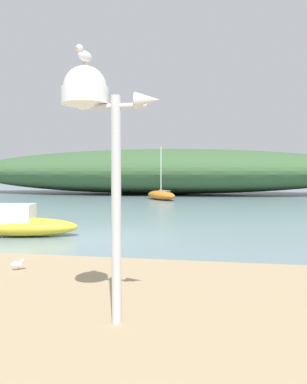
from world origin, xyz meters
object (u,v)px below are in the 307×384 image
seagull_on_radar (84,55)px  seagull_near_waterline (18,264)px  mast_structure (93,109)px  motorboat_far_right (23,224)px  sailboat_off_point (161,195)px

seagull_on_radar → seagull_near_waterline: 4.42m
seagull_near_waterline → mast_structure: bearing=-43.4°
mast_structure → seagull_near_waterline: (-2.29, 2.17, -2.50)m
mast_structure → motorboat_far_right: size_ratio=0.88×
seagull_on_radar → mast_structure: bearing=8.5°
seagull_on_radar → motorboat_far_right: size_ratio=0.09×
mast_structure → sailboat_off_point: sailboat_off_point is taller
sailboat_off_point → seagull_near_waterline: 23.43m
seagull_on_radar → sailboat_off_point: size_ratio=0.08×
mast_structure → motorboat_far_right: 8.92m
seagull_on_radar → seagull_near_waterline: seagull_on_radar is taller
seagull_on_radar → sailboat_off_point: bearing=97.3°
motorboat_far_right → sailboat_off_point: sailboat_off_point is taller
motorboat_far_right → seagull_near_waterline: 5.53m
seagull_on_radar → motorboat_far_right: seagull_on_radar is taller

